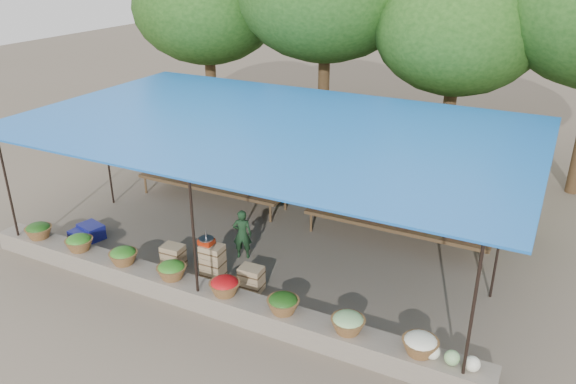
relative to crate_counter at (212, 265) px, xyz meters
The scene contains 16 objects.
ground 1.96m from the crate_counter, 78.86° to the left, with size 60.00×60.00×0.00m, color #6A5E4E.
stone_curb 0.94m from the crate_counter, 66.29° to the right, with size 10.60×0.55×0.40m, color #73675C.
stall_canopy 3.10m from the crate_counter, 79.28° to the left, with size 10.80×6.60×2.82m.
produce_baskets 0.93m from the crate_counter, 72.16° to the right, with size 8.98×0.58×0.34m.
netting_backdrop 5.15m from the crate_counter, 85.76° to the left, with size 10.60×0.06×2.50m, color #1A4819.
tree_row 9.16m from the crate_counter, 83.74° to the left, with size 16.51×5.50×7.12m.
fruit_table_left 3.89m from the crate_counter, 123.09° to the left, with size 4.21×0.95×0.93m.
fruit_table_right 4.35m from the crate_counter, 48.43° to the left, with size 4.21×0.95×0.93m.
crate_counter is the anchor object (origin of this frame).
weighing_scale 0.54m from the crate_counter, behind, with size 0.30×0.30×0.31m.
vendor_seated 1.06m from the crate_counter, 83.80° to the left, with size 0.41×0.27×1.13m, color #19371D.
customer_left 5.50m from the crate_counter, 135.30° to the left, with size 0.84×0.66×1.74m, color slate.
customer_mid 5.12m from the crate_counter, 60.34° to the left, with size 1.07×0.62×1.66m, color slate.
customer_right 6.04m from the crate_counter, 43.53° to the left, with size 1.05×0.44×1.78m, color slate.
blue_crate_front 3.54m from the crate_counter, behind, with size 0.49×0.35×0.29m, color navy.
blue_crate_back 3.48m from the crate_counter, behind, with size 0.57×0.41×0.34m, color navy.
Camera 1 is at (5.46, -9.94, 6.23)m, focal length 35.00 mm.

